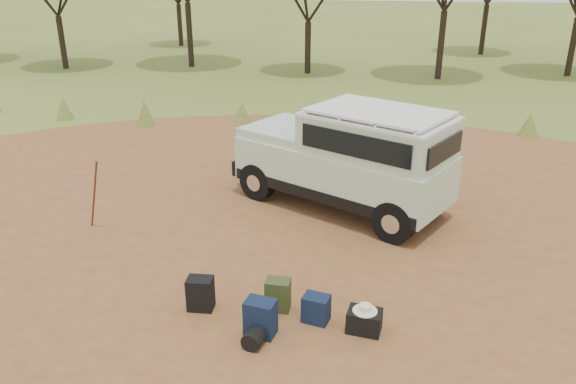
% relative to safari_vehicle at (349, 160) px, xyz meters
% --- Properties ---
extents(ground, '(140.00, 140.00, 0.00)m').
position_rel_safari_vehicle_xyz_m(ground, '(-0.89, -2.80, -1.10)').
color(ground, '#566A25').
rests_on(ground, ground).
extents(dirt_clearing, '(23.00, 23.00, 0.01)m').
position_rel_safari_vehicle_xyz_m(dirt_clearing, '(-0.89, -2.80, -1.09)').
color(dirt_clearing, '#915E2F').
rests_on(dirt_clearing, ground).
extents(grass_fringe, '(36.60, 1.60, 0.90)m').
position_rel_safari_vehicle_xyz_m(grass_fringe, '(-0.77, 5.87, -0.69)').
color(grass_fringe, '#566A25').
rests_on(grass_fringe, ground).
extents(safari_vehicle, '(4.94, 3.82, 2.27)m').
position_rel_safari_vehicle_xyz_m(safari_vehicle, '(0.00, 0.00, 0.00)').
color(safari_vehicle, beige).
rests_on(safari_vehicle, ground).
extents(walking_staff, '(0.51, 0.35, 1.52)m').
position_rel_safari_vehicle_xyz_m(walking_staff, '(-4.81, -1.89, -0.34)').
color(walking_staff, '#5F2716').
rests_on(walking_staff, ground).
extents(backpack_black, '(0.40, 0.31, 0.53)m').
position_rel_safari_vehicle_xyz_m(backpack_black, '(-1.97, -4.19, -0.83)').
color(backpack_black, black).
rests_on(backpack_black, ground).
extents(backpack_navy, '(0.47, 0.38, 0.56)m').
position_rel_safari_vehicle_xyz_m(backpack_navy, '(-0.92, -4.67, -0.82)').
color(backpack_navy, '#13223D').
rests_on(backpack_navy, ground).
extents(backpack_olive, '(0.38, 0.27, 0.52)m').
position_rel_safari_vehicle_xyz_m(backpack_olive, '(-0.79, -4.01, -0.84)').
color(backpack_olive, '#3A4921').
rests_on(backpack_olive, ground).
extents(duffel_navy, '(0.44, 0.37, 0.43)m').
position_rel_safari_vehicle_xyz_m(duffel_navy, '(-0.18, -4.22, -0.88)').
color(duffel_navy, '#13223D').
rests_on(duffel_navy, ground).
extents(hard_case, '(0.53, 0.41, 0.34)m').
position_rel_safari_vehicle_xyz_m(hard_case, '(0.54, -4.35, -0.93)').
color(hard_case, black).
rests_on(hard_case, ground).
extents(stuff_sack, '(0.33, 0.33, 0.27)m').
position_rel_safari_vehicle_xyz_m(stuff_sack, '(-0.96, -4.97, -0.96)').
color(stuff_sack, black).
rests_on(stuff_sack, ground).
extents(safari_hat, '(0.36, 0.36, 0.10)m').
position_rel_safari_vehicle_xyz_m(safari_hat, '(0.54, -4.35, -0.72)').
color(safari_hat, beige).
rests_on(safari_hat, hard_case).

